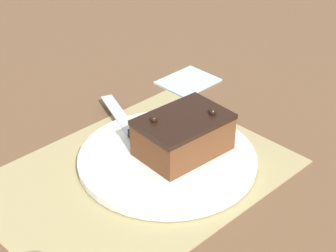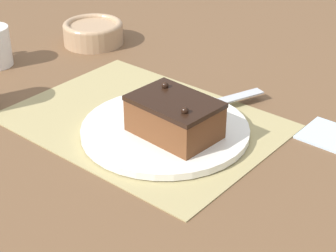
% 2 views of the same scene
% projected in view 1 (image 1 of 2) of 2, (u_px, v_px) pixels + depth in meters
% --- Properties ---
extents(ground_plane, '(3.00, 3.00, 0.00)m').
position_uv_depth(ground_plane, '(137.00, 177.00, 0.88)').
color(ground_plane, brown).
extents(placemat_woven, '(0.46, 0.34, 0.00)m').
position_uv_depth(placemat_woven, '(137.00, 176.00, 0.88)').
color(placemat_woven, tan).
rests_on(placemat_woven, ground_plane).
extents(cake_plate, '(0.29, 0.29, 0.01)m').
position_uv_depth(cake_plate, '(167.00, 159.00, 0.90)').
color(cake_plate, white).
rests_on(cake_plate, placemat_woven).
extents(chocolate_cake, '(0.15, 0.11, 0.07)m').
position_uv_depth(chocolate_cake, '(183.00, 135.00, 0.89)').
color(chocolate_cake, brown).
rests_on(chocolate_cake, cake_plate).
extents(serving_knife, '(0.10, 0.21, 0.01)m').
position_uv_depth(serving_knife, '(133.00, 132.00, 0.95)').
color(serving_knife, black).
rests_on(serving_knife, cake_plate).
extents(folded_napkin, '(0.11, 0.09, 0.01)m').
position_uv_depth(folded_napkin, '(188.00, 81.00, 1.15)').
color(folded_napkin, silver).
rests_on(folded_napkin, ground_plane).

